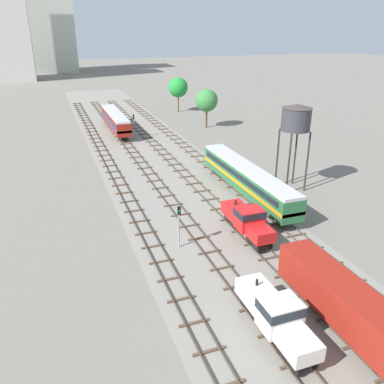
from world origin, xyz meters
name	(u,v)px	position (x,y,z in m)	size (l,w,h in m)	color
ground_plane	(159,166)	(0.00, 56.00, 0.00)	(480.00, 480.00, 0.00)	slate
ballast_bed	(159,166)	(0.00, 56.00, 0.00)	(18.96, 176.00, 0.01)	gray
track_far_left	(111,168)	(-7.48, 57.00, 0.14)	(2.40, 126.00, 0.29)	#47382D
track_left	(142,165)	(-2.49, 57.00, 0.14)	(2.40, 126.00, 0.29)	#47382D
track_centre_left	(172,162)	(2.49, 57.00, 0.14)	(2.40, 126.00, 0.29)	#47382D
track_centre	(200,158)	(7.48, 57.00, 0.14)	(2.40, 126.00, 0.29)	#47382D
freight_boxcar_centre_left_nearest	(349,306)	(2.50, 14.84, 2.45)	(2.87, 14.00, 3.60)	maroon
shunter_loco_left_near	(276,314)	(-2.49, 16.27, 2.01)	(2.74, 8.46, 3.10)	beige
shunter_loco_centre_left_mid	(247,219)	(2.49, 30.28, 2.01)	(2.74, 8.46, 3.10)	red
passenger_coach_centre_midfar	(247,177)	(7.48, 40.20, 2.61)	(2.96, 22.00, 3.80)	#286638
diesel_railcar_left_far	(115,119)	(-2.49, 81.16, 2.60)	(2.96, 20.50, 3.80)	maroon
water_tower	(296,119)	(14.38, 40.49, 9.70)	(3.98, 3.98, 11.60)	#2D2826
signal_post_nearest	(134,123)	(0.00, 74.34, 3.13)	(0.28, 0.47, 4.89)	gray
signal_post_near	(179,221)	(-4.99, 30.54, 3.01)	(0.28, 0.47, 4.69)	gray
lineside_tree_0	(207,101)	(17.06, 77.98, 5.94)	(4.85, 4.85, 8.39)	#4C331E
lineside_tree_1	(178,87)	(16.79, 97.09, 6.28)	(5.04, 5.04, 8.81)	#4C331E
skyline_tower_2	(50,19)	(-8.87, 215.70, 24.37)	(20.39, 23.50, 48.74)	#B8BFAF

